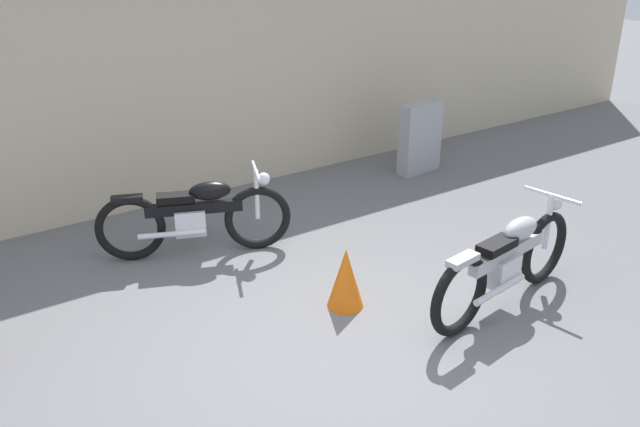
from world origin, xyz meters
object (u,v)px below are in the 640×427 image
traffic_cone (346,278)px  motorcycle_black (196,216)px  motorcycle_silver (507,261)px  stone_marker (420,138)px

traffic_cone → motorcycle_black: 1.76m
traffic_cone → motorcycle_black: (-0.61, 1.65, 0.14)m
motorcycle_black → motorcycle_silver: motorcycle_silver is taller
traffic_cone → motorcycle_black: bearing=110.4°
motorcycle_black → motorcycle_silver: bearing=-31.2°
stone_marker → motorcycle_black: bearing=-170.7°
traffic_cone → motorcycle_silver: bearing=-33.8°
traffic_cone → stone_marker: bearing=37.7°
traffic_cone → motorcycle_silver: 1.38m
stone_marker → traffic_cone: 3.63m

